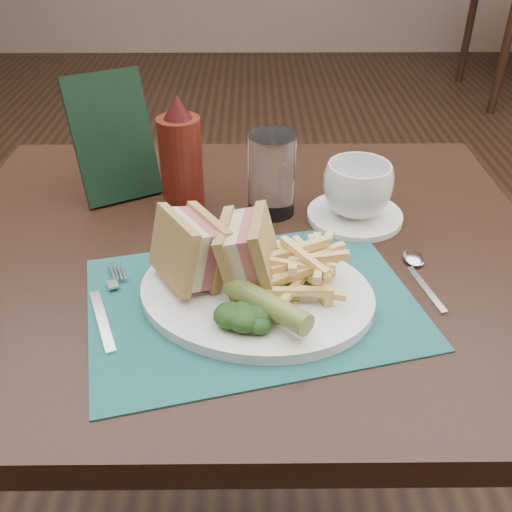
{
  "coord_description": "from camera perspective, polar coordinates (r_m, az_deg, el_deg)",
  "views": [
    {
      "loc": [
        0.02,
        -1.21,
        1.21
      ],
      "look_at": [
        0.02,
        -0.6,
        0.8
      ],
      "focal_mm": 40.0,
      "sensor_mm": 36.0,
      "label": 1
    }
  ],
  "objects": [
    {
      "name": "kale_garnish",
      "position": [
        0.67,
        0.08,
        -5.6
      ],
      "size": [
        0.11,
        0.08,
        0.03
      ],
      "primitive_type": null,
      "color": "#173513",
      "rests_on": "plate"
    },
    {
      "name": "drinking_glass",
      "position": [
        0.9,
        1.59,
        8.12
      ],
      "size": [
        0.1,
        0.1,
        0.13
      ],
      "primitive_type": "cylinder",
      "rotation": [
        0.0,
        0.0,
        -0.39
      ],
      "color": "white",
      "rests_on": "table_main"
    },
    {
      "name": "fries_pile",
      "position": [
        0.72,
        5.0,
        -0.79
      ],
      "size": [
        0.18,
        0.2,
        0.06
      ],
      "primitive_type": null,
      "color": "#F7D47B",
      "rests_on": "plate"
    },
    {
      "name": "table_main",
      "position": [
        1.09,
        -1.3,
        -15.63
      ],
      "size": [
        0.9,
        0.75,
        0.75
      ],
      "primitive_type": null,
      "color": "black",
      "rests_on": "ground"
    },
    {
      "name": "sandwich_half_b",
      "position": [
        0.71,
        -2.45,
        0.69
      ],
      "size": [
        0.09,
        0.1,
        0.1
      ],
      "primitive_type": null,
      "rotation": [
        0.0,
        -0.24,
        -0.12
      ],
      "color": "tan",
      "rests_on": "plate"
    },
    {
      "name": "placemat",
      "position": [
        0.73,
        -0.39,
        -4.59
      ],
      "size": [
        0.47,
        0.38,
        0.0
      ],
      "primitive_type": "cube",
      "rotation": [
        0.0,
        0.0,
        0.24
      ],
      "color": "#1B5656",
      "rests_on": "table_main"
    },
    {
      "name": "spoon",
      "position": [
        0.8,
        16.24,
        -1.93
      ],
      "size": [
        0.06,
        0.15,
        0.01
      ],
      "primitive_type": null,
      "rotation": [
        0.0,
        0.0,
        0.21
      ],
      "color": "silver",
      "rests_on": "table_main"
    },
    {
      "name": "check_presenter",
      "position": [
        0.97,
        -14.11,
        11.4
      ],
      "size": [
        0.15,
        0.13,
        0.2
      ],
      "primitive_type": "cube",
      "rotation": [
        -0.31,
        0.0,
        0.49
      ],
      "color": "black",
      "rests_on": "table_main"
    },
    {
      "name": "floor",
      "position": [
        1.71,
        -0.97,
        -10.97
      ],
      "size": [
        7.0,
        7.0,
        0.0
      ],
      "primitive_type": "plane",
      "color": "black",
      "rests_on": "ground"
    },
    {
      "name": "fork",
      "position": [
        0.74,
        -14.69,
        -4.52
      ],
      "size": [
        0.09,
        0.17,
        0.01
      ],
      "primitive_type": null,
      "rotation": [
        0.0,
        0.0,
        0.38
      ],
      "color": "silver",
      "rests_on": "placemat"
    },
    {
      "name": "pickle_spear",
      "position": [
        0.67,
        1.13,
        -4.82
      ],
      "size": [
        0.11,
        0.1,
        0.03
      ],
      "primitive_type": "cylinder",
      "rotation": [
        1.54,
        0.0,
        0.81
      ],
      "color": "#596F2A",
      "rests_on": "plate"
    },
    {
      "name": "sandwich_half_a",
      "position": [
        0.71,
        -8.21,
        0.27
      ],
      "size": [
        0.11,
        0.12,
        0.1
      ],
      "primitive_type": null,
      "rotation": [
        0.0,
        0.24,
        0.57
      ],
      "color": "tan",
      "rests_on": "plate"
    },
    {
      "name": "saucer",
      "position": [
        0.92,
        9.83,
        4.01
      ],
      "size": [
        0.18,
        0.18,
        0.01
      ],
      "primitive_type": "cylinder",
      "rotation": [
        0.0,
        0.0,
        -0.26
      ],
      "color": "white",
      "rests_on": "table_main"
    },
    {
      "name": "plate",
      "position": [
        0.73,
        0.02,
        -3.76
      ],
      "size": [
        0.35,
        0.31,
        0.01
      ],
      "primitive_type": null,
      "rotation": [
        0.0,
        0.0,
        -0.24
      ],
      "color": "white",
      "rests_on": "placemat"
    },
    {
      "name": "wall_back",
      "position": [
        4.86,
        -0.74,
        19.68
      ],
      "size": [
        6.0,
        0.0,
        6.0
      ],
      "primitive_type": "plane",
      "rotation": [
        1.57,
        0.0,
        0.0
      ],
      "color": "gray",
      "rests_on": "ground"
    },
    {
      "name": "coffee_cup",
      "position": [
        0.9,
        10.12,
        6.6
      ],
      "size": [
        0.15,
        0.15,
        0.08
      ],
      "primitive_type": "imported",
      "rotation": [
        0.0,
        0.0,
        1.03
      ],
      "color": "white",
      "rests_on": "saucer"
    },
    {
      "name": "ketchup_bottle",
      "position": [
        0.91,
        -7.54,
        10.13
      ],
      "size": [
        0.08,
        0.08,
        0.19
      ],
      "primitive_type": null,
      "rotation": [
        0.0,
        0.0,
        -0.13
      ],
      "color": "#4F150D",
      "rests_on": "table_main"
    }
  ]
}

